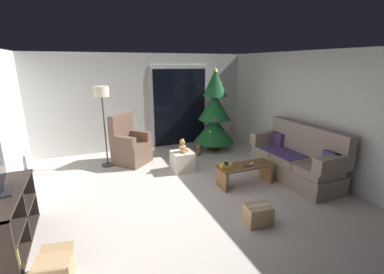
{
  "coord_description": "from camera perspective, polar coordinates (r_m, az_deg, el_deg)",
  "views": [
    {
      "loc": [
        -1.48,
        -3.92,
        2.25
      ],
      "look_at": [
        0.4,
        0.7,
        0.85
      ],
      "focal_mm": 24.69,
      "sensor_mm": 36.0,
      "label": 1
    }
  ],
  "objects": [
    {
      "name": "book_stack",
      "position": [
        4.94,
        7.32,
        -6.12
      ],
      "size": [
        0.23,
        0.23,
        0.06
      ],
      "color": "#B79333",
      "rests_on": "coffee_table"
    },
    {
      "name": "couch",
      "position": [
        5.68,
        21.64,
        -4.49
      ],
      "size": [
        0.8,
        1.95,
        1.08
      ],
      "color": "gray",
      "rests_on": "ground"
    },
    {
      "name": "christmas_tree",
      "position": [
        6.94,
        4.85,
        4.85
      ],
      "size": [
        1.06,
        1.06,
        2.16
      ],
      "color": "#4C1E19",
      "rests_on": "ground"
    },
    {
      "name": "patio_door_frame",
      "position": [
        7.42,
        -2.63,
        6.76
      ],
      "size": [
        1.6,
        0.02,
        2.2
      ],
      "primitive_type": "cube",
      "color": "silver",
      "rests_on": "ground"
    },
    {
      "name": "teddy_bear_honey",
      "position": [
        5.61,
        -2.04,
        -2.08
      ],
      "size": [
        0.21,
        0.22,
        0.29
      ],
      "color": "tan",
      "rests_on": "ottoman"
    },
    {
      "name": "ground_plane",
      "position": [
        4.76,
        -1.32,
        -12.56
      ],
      "size": [
        7.0,
        7.0,
        0.0
      ],
      "primitive_type": "plane",
      "color": "#BCB2A8"
    },
    {
      "name": "cell_phone",
      "position": [
        4.93,
        7.4,
        -5.7
      ],
      "size": [
        0.12,
        0.16,
        0.01
      ],
      "primitive_type": "cube",
      "rotation": [
        0.0,
        0.0,
        -0.44
      ],
      "color": "black",
      "rests_on": "book_stack"
    },
    {
      "name": "teddy_bear_chestnut_by_tree",
      "position": [
        6.65,
        1.37,
        -2.98
      ],
      "size": [
        0.21,
        0.21,
        0.29
      ],
      "color": "brown",
      "rests_on": "ground"
    },
    {
      "name": "ottoman",
      "position": [
        5.72,
        -2.1,
        -5.22
      ],
      "size": [
        0.44,
        0.44,
        0.42
      ],
      "primitive_type": "cube",
      "color": "beige",
      "rests_on": "ground"
    },
    {
      "name": "armchair",
      "position": [
        6.26,
        -13.28,
        -1.94
      ],
      "size": [
        0.97,
        0.97,
        1.13
      ],
      "color": "brown",
      "rests_on": "ground"
    },
    {
      "name": "coffee_table",
      "position": [
        5.16,
        11.41,
        -7.29
      ],
      "size": [
        1.1,
        0.4,
        0.4
      ],
      "color": "olive",
      "rests_on": "ground"
    },
    {
      "name": "media_shelf",
      "position": [
        4.07,
        -35.36,
        -15.22
      ],
      "size": [
        0.4,
        1.4,
        0.76
      ],
      "color": "black",
      "rests_on": "ground"
    },
    {
      "name": "remote_graphite",
      "position": [
        5.04,
        11.98,
        -6.1
      ],
      "size": [
        0.16,
        0.07,
        0.02
      ],
      "primitive_type": "cube",
      "rotation": [
        0.0,
        0.0,
        4.53
      ],
      "color": "#333338",
      "rests_on": "coffee_table"
    },
    {
      "name": "floor_lamp",
      "position": [
        5.99,
        -18.87,
        7.71
      ],
      "size": [
        0.32,
        0.32,
        1.78
      ],
      "color": "#2D2D30",
      "rests_on": "ground"
    },
    {
      "name": "patio_door_glass",
      "position": [
        7.41,
        -2.58,
        6.35
      ],
      "size": [
        1.5,
        0.02,
        2.1
      ],
      "primitive_type": "cube",
      "color": "black",
      "rests_on": "ground"
    },
    {
      "name": "cardboard_box_open_near_shelf",
      "position": [
        3.44,
        -27.55,
        -24.15
      ],
      "size": [
        0.41,
        0.5,
        0.33
      ],
      "color": "tan",
      "rests_on": "ground"
    },
    {
      "name": "wall_back",
      "position": [
        7.21,
        -10.15,
        7.47
      ],
      "size": [
        5.72,
        0.12,
        2.5
      ],
      "primitive_type": "cube",
      "color": "silver",
      "rests_on": "ground"
    },
    {
      "name": "remote_silver",
      "position": [
        5.14,
        12.67,
        -5.7
      ],
      "size": [
        0.15,
        0.13,
        0.02
      ],
      "primitive_type": "cube",
      "rotation": [
        0.0,
        0.0,
        2.22
      ],
      "color": "#ADADB2",
      "rests_on": "coffee_table"
    },
    {
      "name": "cardboard_box_taped_mid_floor",
      "position": [
        4.09,
        14.06,
        -15.91
      ],
      "size": [
        0.39,
        0.32,
        0.29
      ],
      "color": "tan",
      "rests_on": "ground"
    },
    {
      "name": "wall_right",
      "position": [
        5.93,
        25.45,
        4.45
      ],
      "size": [
        0.12,
        6.0,
        2.5
      ],
      "primitive_type": "cube",
      "color": "silver",
      "rests_on": "ground"
    }
  ]
}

